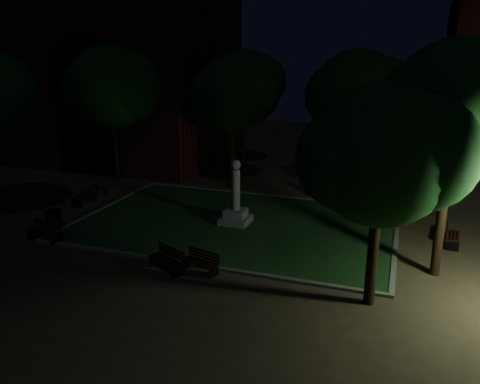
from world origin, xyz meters
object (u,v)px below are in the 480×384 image
(bench_west_near, at_px, (45,232))
(bench_left_side, at_px, (84,196))
(bench_near_right, at_px, (201,262))
(bench_near_left, at_px, (168,260))
(bench_far_side, at_px, (318,191))
(monument, at_px, (236,206))
(trash_bin, at_px, (54,221))
(bench_right_side, at_px, (451,236))
(bicycle, at_px, (100,189))

(bench_west_near, bearing_deg, bench_left_side, 116.94)
(bench_near_right, bearing_deg, bench_left_side, 164.58)
(bench_near_left, relative_size, bench_west_near, 1.01)
(bench_near_right, height_order, bench_left_side, bench_left_side)
(bench_left_side, bearing_deg, bench_far_side, 109.53)
(monument, bearing_deg, trash_bin, -154.46)
(bench_west_near, bearing_deg, bench_right_side, 25.45)
(monument, distance_m, bench_west_near, 8.87)
(bench_near_left, relative_size, bench_right_side, 1.07)
(monument, relative_size, bicycle, 2.17)
(bench_near_right, relative_size, bench_far_side, 1.12)
(trash_bin, bearing_deg, bench_right_side, 14.08)
(monument, relative_size, bench_right_side, 1.95)
(bench_near_right, xyz_separation_m, bench_right_side, (9.32, 6.15, 0.02))
(bench_right_side, relative_size, bicycle, 1.11)
(bench_right_side, bearing_deg, bench_near_right, 128.52)
(trash_bin, bearing_deg, bench_near_left, -15.87)
(bench_far_side, relative_size, bicycle, 0.98)
(bench_right_side, distance_m, trash_bin, 18.27)
(bench_west_near, relative_size, bench_right_side, 1.07)
(bench_right_side, xyz_separation_m, bicycle, (-19.31, 1.39, -0.02))
(bench_near_left, relative_size, bicycle, 1.19)
(trash_bin, bearing_deg, bicycle, 105.18)
(bench_west_near, height_order, trash_bin, trash_bin)
(bench_right_side, height_order, bench_far_side, bench_right_side)
(bench_near_right, height_order, bench_far_side, bench_near_right)
(monument, height_order, bench_far_side, monument)
(bench_near_left, bearing_deg, bench_left_side, 169.32)
(bench_near_left, bearing_deg, bench_far_side, 97.68)
(bench_near_right, distance_m, bench_right_side, 11.17)
(bicycle, bearing_deg, bench_near_left, -112.40)
(bench_far_side, bearing_deg, monument, 78.81)
(monument, height_order, bench_west_near, monument)
(bench_near_right, bearing_deg, bicycle, 158.14)
(bench_west_near, relative_size, trash_bin, 1.72)
(monument, xyz_separation_m, bench_west_near, (-7.36, -4.94, -0.52))
(trash_bin, relative_size, bicycle, 0.69)
(monument, xyz_separation_m, bench_right_side, (9.88, 0.70, -0.54))
(bench_near_left, distance_m, bicycle, 11.74)
(monument, relative_size, bench_west_near, 1.83)
(bench_near_left, bearing_deg, bench_west_near, -162.21)
(bench_near_right, bearing_deg, bench_west_near, -168.55)
(trash_bin, xyz_separation_m, bicycle, (-1.58, 5.84, -0.13))
(monument, distance_m, bicycle, 9.67)
(bench_west_near, xyz_separation_m, trash_bin, (-0.49, 1.19, 0.08))
(bench_near_left, height_order, trash_bin, trash_bin)
(trash_bin, bearing_deg, bench_left_side, 108.75)
(monument, distance_m, trash_bin, 8.71)
(bench_near_left, xyz_separation_m, bench_far_side, (3.71, 11.92, -0.08))
(bench_near_right, height_order, bicycle, bench_near_right)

